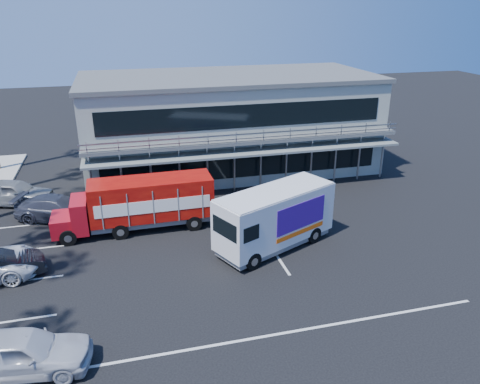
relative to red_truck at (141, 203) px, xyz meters
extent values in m
plane|color=black|center=(4.63, -4.99, -1.67)|extent=(120.00, 120.00, 0.00)
cube|color=#9FA295|center=(7.63, 10.01, 1.83)|extent=(22.00, 10.00, 7.00)
cube|color=#515454|center=(7.63, 10.01, 5.48)|extent=(22.40, 10.40, 0.30)
cube|color=#515454|center=(7.63, 4.41, 1.93)|extent=(22.00, 1.20, 0.25)
cube|color=gray|center=(7.63, 3.86, 2.43)|extent=(22.00, 0.08, 0.90)
cube|color=slate|center=(7.63, 4.11, 1.23)|extent=(22.00, 1.80, 0.15)
cube|color=black|center=(7.63, 4.99, -0.07)|extent=(20.00, 0.06, 1.60)
cube|color=black|center=(7.63, 4.99, 3.53)|extent=(20.00, 0.06, 1.60)
cube|color=#A60D18|center=(-4.34, -0.06, -0.80)|extent=(1.25, 1.98, 1.05)
cube|color=#A60D18|center=(-3.38, -0.05, -0.32)|extent=(0.90, 2.19, 1.83)
cube|color=black|center=(-3.38, -0.05, 0.20)|extent=(0.07, 1.85, 0.61)
cube|color=#B4160B|center=(0.63, 0.01, 0.25)|extent=(7.00, 2.27, 2.27)
cube|color=slate|center=(0.63, 0.01, -1.11)|extent=(7.00, 1.95, 0.26)
cube|color=white|center=(0.64, -1.09, 0.16)|extent=(6.42, 0.12, 0.74)
cube|color=white|center=(0.61, 1.11, 0.16)|extent=(6.42, 0.12, 0.74)
cylinder|color=black|center=(-4.07, -1.01, -1.22)|extent=(0.91, 0.29, 0.91)
cylinder|color=black|center=(-4.09, 0.90, -1.22)|extent=(0.91, 0.29, 0.91)
cylinder|color=black|center=(-1.28, -0.98, -1.22)|extent=(0.91, 0.29, 0.91)
cylinder|color=black|center=(-1.30, 0.94, -1.22)|extent=(0.91, 0.29, 0.91)
cylinder|color=black|center=(2.91, -0.92, -1.22)|extent=(0.91, 0.29, 0.91)
cylinder|color=black|center=(2.88, 1.00, -1.22)|extent=(0.91, 0.29, 0.91)
cube|color=silver|center=(6.80, -4.03, 0.21)|extent=(7.12, 4.94, 2.71)
cube|color=slate|center=(6.80, -4.03, -1.29)|extent=(6.78, 4.61, 0.34)
cube|color=black|center=(3.74, -5.44, 0.50)|extent=(0.85, 1.75, 0.92)
cube|color=silver|center=(6.80, -4.03, 1.60)|extent=(6.98, 4.84, 0.08)
cube|color=#3A0E81|center=(7.99, -4.78, 0.41)|extent=(3.18, 1.48, 1.45)
cube|color=#3A0E81|center=(7.01, -2.64, 0.41)|extent=(3.18, 1.48, 1.45)
cube|color=#F2590C|center=(7.99, -4.78, -0.56)|extent=(3.17, 1.47, 0.24)
cylinder|color=black|center=(5.03, -5.97, -1.21)|extent=(0.96, 0.64, 0.93)
cylinder|color=black|center=(4.17, -4.11, -1.21)|extent=(0.96, 0.64, 0.93)
cylinder|color=black|center=(9.07, -4.11, -1.21)|extent=(0.96, 0.64, 0.93)
cylinder|color=black|center=(8.22, -2.25, -1.21)|extent=(0.96, 0.64, 0.93)
imported|color=silver|center=(-4.87, -10.57, -0.85)|extent=(5.05, 2.62, 1.64)
imported|color=#333644|center=(-4.87, 2.61, -0.92)|extent=(5.56, 3.74, 1.50)
imported|color=gray|center=(-7.87, 5.81, -0.83)|extent=(5.30, 3.46, 1.68)
camera|label=1|loc=(-0.70, -25.39, 10.71)|focal=35.00mm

